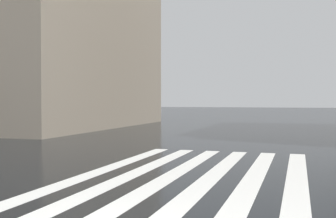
% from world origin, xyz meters
% --- Properties ---
extents(zebra_crossing, '(13.00, 5.50, 0.01)m').
position_xyz_m(zebra_crossing, '(4.00, 0.06, 0.00)').
color(zebra_crossing, silver).
rests_on(zebra_crossing, ground_plane).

